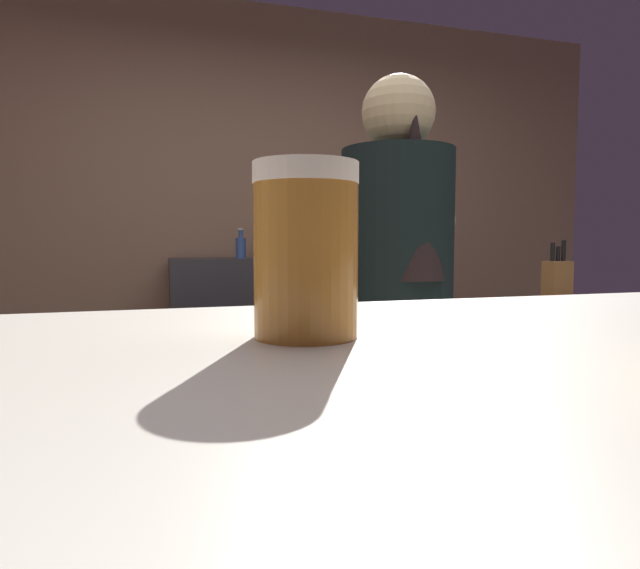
{
  "coord_description": "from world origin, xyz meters",
  "views": [
    {
      "loc": [
        -0.59,
        -1.39,
        1.17
      ],
      "look_at": [
        -0.4,
        -0.75,
        1.12
      ],
      "focal_mm": 30.26,
      "sensor_mm": 36.0,
      "label": 1
    }
  ],
  "objects_px": {
    "chefs_knife": "(418,312)",
    "pint_glass_near": "(306,251)",
    "knife_block": "(557,283)",
    "bartender": "(397,309)",
    "bottle_vinegar": "(241,247)",
    "mixing_bowl": "(318,310)",
    "bottle_soy": "(264,247)"
  },
  "relations": [
    {
      "from": "chefs_knife",
      "to": "pint_glass_near",
      "type": "xyz_separation_m",
      "value": [
        -0.87,
        -1.51,
        0.27
      ]
    },
    {
      "from": "knife_block",
      "to": "bartender",
      "type": "bearing_deg",
      "value": -156.56
    },
    {
      "from": "bartender",
      "to": "knife_block",
      "type": "height_order",
      "value": "bartender"
    },
    {
      "from": "bottle_vinegar",
      "to": "bartender",
      "type": "bearing_deg",
      "value": -82.93
    },
    {
      "from": "knife_block",
      "to": "chefs_knife",
      "type": "xyz_separation_m",
      "value": [
        -0.66,
        -0.0,
        -0.1
      ]
    },
    {
      "from": "mixing_bowl",
      "to": "bartender",
      "type": "bearing_deg",
      "value": -72.03
    },
    {
      "from": "pint_glass_near",
      "to": "bottle_vinegar",
      "type": "distance_m",
      "value": 2.87
    },
    {
      "from": "chefs_knife",
      "to": "pint_glass_near",
      "type": "height_order",
      "value": "pint_glass_near"
    },
    {
      "from": "chefs_knife",
      "to": "bottle_vinegar",
      "type": "relative_size",
      "value": 1.33
    },
    {
      "from": "mixing_bowl",
      "to": "pint_glass_near",
      "type": "distance_m",
      "value": 1.6
    },
    {
      "from": "chefs_knife",
      "to": "bottle_soy",
      "type": "xyz_separation_m",
      "value": [
        -0.32,
        1.48,
        0.25
      ]
    },
    {
      "from": "chefs_knife",
      "to": "bottle_vinegar",
      "type": "xyz_separation_m",
      "value": [
        -0.5,
        1.33,
        0.25
      ]
    },
    {
      "from": "bartender",
      "to": "pint_glass_near",
      "type": "distance_m",
      "value": 1.27
    },
    {
      "from": "knife_block",
      "to": "bottle_vinegar",
      "type": "height_order",
      "value": "bottle_vinegar"
    },
    {
      "from": "bartender",
      "to": "bottle_soy",
      "type": "bearing_deg",
      "value": -2.2
    },
    {
      "from": "bartender",
      "to": "chefs_knife",
      "type": "height_order",
      "value": "bartender"
    },
    {
      "from": "mixing_bowl",
      "to": "bottle_vinegar",
      "type": "distance_m",
      "value": 1.35
    },
    {
      "from": "chefs_knife",
      "to": "knife_block",
      "type": "bearing_deg",
      "value": -4.51
    },
    {
      "from": "bartender",
      "to": "pint_glass_near",
      "type": "relative_size",
      "value": 12.56
    },
    {
      "from": "bottle_soy",
      "to": "mixing_bowl",
      "type": "bearing_deg",
      "value": -93.42
    },
    {
      "from": "knife_block",
      "to": "mixing_bowl",
      "type": "distance_m",
      "value": 1.07
    },
    {
      "from": "bartender",
      "to": "mixing_bowl",
      "type": "height_order",
      "value": "bartender"
    },
    {
      "from": "bartender",
      "to": "mixing_bowl",
      "type": "bearing_deg",
      "value": 14.45
    },
    {
      "from": "knife_block",
      "to": "chefs_knife",
      "type": "distance_m",
      "value": 0.67
    },
    {
      "from": "pint_glass_near",
      "to": "chefs_knife",
      "type": "bearing_deg",
      "value": 59.94
    },
    {
      "from": "mixing_bowl",
      "to": "bottle_vinegar",
      "type": "height_order",
      "value": "bottle_vinegar"
    },
    {
      "from": "knife_block",
      "to": "bottle_vinegar",
      "type": "distance_m",
      "value": 1.77
    },
    {
      "from": "pint_glass_near",
      "to": "bottle_soy",
      "type": "xyz_separation_m",
      "value": [
        0.55,
        2.99,
        -0.03
      ]
    },
    {
      "from": "pint_glass_near",
      "to": "knife_block",
      "type": "bearing_deg",
      "value": 44.57
    },
    {
      "from": "mixing_bowl",
      "to": "pint_glass_near",
      "type": "height_order",
      "value": "pint_glass_near"
    },
    {
      "from": "knife_block",
      "to": "bottle_soy",
      "type": "bearing_deg",
      "value": 123.57
    },
    {
      "from": "chefs_knife",
      "to": "bartender",
      "type": "bearing_deg",
      "value": -129.07
    }
  ]
}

